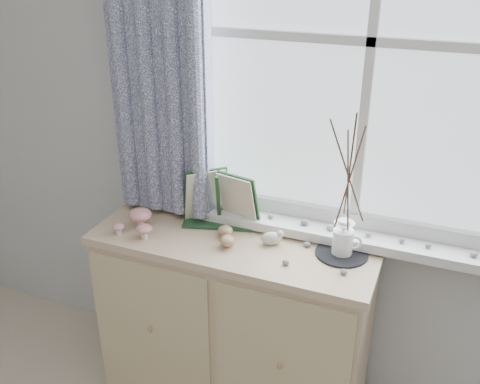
% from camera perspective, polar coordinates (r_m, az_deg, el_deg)
% --- Properties ---
extents(sideboard, '(1.20, 0.45, 0.85)m').
position_cam_1_polar(sideboard, '(2.47, -0.70, -13.65)').
color(sideboard, tan).
rests_on(sideboard, ground).
extents(botanical_book, '(0.40, 0.23, 0.26)m').
position_cam_1_polar(botanical_book, '(2.26, -2.48, -0.97)').
color(botanical_book, '#1C3B20').
rests_on(botanical_book, sideboard).
extents(toadstool_cluster, '(0.18, 0.16, 0.09)m').
position_cam_1_polar(toadstool_cluster, '(2.31, -10.77, -2.93)').
color(toadstool_cluster, white).
rests_on(toadstool_cluster, sideboard).
extents(wooden_eggs, '(0.10, 0.12, 0.08)m').
position_cam_1_polar(wooden_eggs, '(2.20, -1.47, -4.67)').
color(wooden_eggs, tan).
rests_on(wooden_eggs, sideboard).
extents(songbird_figurine, '(0.13, 0.10, 0.06)m').
position_cam_1_polar(songbird_figurine, '(2.19, 3.37, -4.89)').
color(songbird_figurine, beige).
rests_on(songbird_figurine, sideboard).
extents(crocheted_doily, '(0.21, 0.21, 0.01)m').
position_cam_1_polar(crocheted_doily, '(2.17, 10.78, -6.45)').
color(crocheted_doily, black).
rests_on(crocheted_doily, sideboard).
extents(twig_pitcher, '(0.29, 0.29, 0.62)m').
position_cam_1_polar(twig_pitcher, '(2.01, 11.59, 2.10)').
color(twig_pitcher, white).
rests_on(twig_pitcher, crocheted_doily).
extents(sideboard_pebbles, '(0.33, 0.23, 0.02)m').
position_cam_1_polar(sideboard_pebbles, '(2.14, 6.84, -6.44)').
color(sideboard_pebbles, gray).
rests_on(sideboard_pebbles, sideboard).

